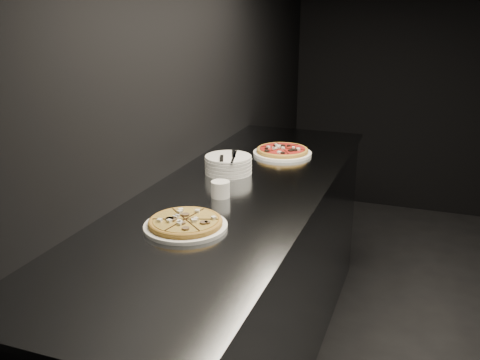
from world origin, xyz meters
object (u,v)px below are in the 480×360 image
(plate_stack, at_px, (228,164))
(pizza_tomato, at_px, (282,151))
(cutlery, at_px, (229,156))
(counter, at_px, (237,284))
(pizza_mushroom, at_px, (186,223))
(ramekin, at_px, (220,189))

(plate_stack, bearing_deg, pizza_tomato, 68.52)
(pizza_tomato, height_order, plate_stack, plate_stack)
(pizza_tomato, distance_m, cutlery, 0.44)
(counter, xyz_separation_m, pizza_mushroom, (-0.03, -0.45, 0.48))
(counter, relative_size, ramekin, 31.39)
(ramekin, bearing_deg, plate_stack, 105.83)
(counter, xyz_separation_m, cutlery, (-0.11, 0.20, 0.54))
(plate_stack, height_order, ramekin, plate_stack)
(counter, height_order, cutlery, cutlery)
(counter, bearing_deg, pizza_mushroom, -93.29)
(pizza_mushroom, height_order, plate_stack, plate_stack)
(cutlery, bearing_deg, counter, -81.39)
(counter, distance_m, plate_stack, 0.56)
(counter, relative_size, plate_stack, 11.12)
(counter, xyz_separation_m, ramekin, (-0.03, -0.11, 0.50))
(pizza_tomato, xyz_separation_m, cutlery, (-0.15, -0.41, 0.07))
(pizza_mushroom, distance_m, ramekin, 0.34)
(pizza_tomato, bearing_deg, cutlery, -109.58)
(counter, height_order, pizza_tomato, pizza_tomato)
(plate_stack, relative_size, ramekin, 2.82)
(cutlery, distance_m, ramekin, 0.32)
(plate_stack, distance_m, ramekin, 0.33)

